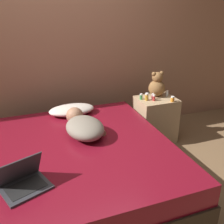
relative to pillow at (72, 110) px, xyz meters
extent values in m
plane|color=brown|center=(-0.09, -0.73, -0.53)|extent=(12.00, 12.00, 0.00)
cube|color=#996B51|center=(-0.09, 0.46, 0.77)|extent=(8.00, 0.06, 2.60)
cube|color=#2D2319|center=(-0.09, -0.73, -0.39)|extent=(1.67, 1.83, 0.28)
cube|color=maroon|center=(-0.09, -0.73, -0.15)|extent=(1.64, 1.79, 0.20)
cube|color=tan|center=(1.05, -0.10, -0.24)|extent=(0.47, 0.39, 0.57)
ellipsoid|color=beige|center=(0.00, 0.00, 0.00)|extent=(0.52, 0.30, 0.11)
ellipsoid|color=gray|center=(0.01, -0.57, 0.04)|extent=(0.39, 0.50, 0.18)
sphere|color=#A87556|center=(-0.02, -0.26, 0.04)|extent=(0.18, 0.18, 0.18)
cylinder|color=#A87556|center=(0.16, -0.53, -0.02)|extent=(0.08, 0.22, 0.06)
cube|color=#333338|center=(-0.58, -1.18, -0.05)|extent=(0.38, 0.34, 0.02)
cube|color=black|center=(-0.58, -1.18, -0.04)|extent=(0.30, 0.25, 0.00)
cube|color=#333338|center=(-0.61, -1.12, 0.07)|extent=(0.33, 0.21, 0.22)
cube|color=black|center=(-0.61, -1.12, 0.07)|extent=(0.29, 0.19, 0.19)
sphere|color=brown|center=(1.09, -0.02, 0.14)|extent=(0.21, 0.21, 0.21)
sphere|color=brown|center=(1.09, -0.02, 0.28)|extent=(0.13, 0.13, 0.13)
sphere|color=brown|center=(1.03, -0.02, 0.33)|extent=(0.05, 0.05, 0.05)
sphere|color=brown|center=(1.14, -0.02, 0.33)|extent=(0.05, 0.05, 0.05)
cylinder|color=gold|center=(0.90, -0.12, 0.08)|extent=(0.04, 0.04, 0.07)
cylinder|color=white|center=(0.90, -0.12, 0.12)|extent=(0.04, 0.04, 0.02)
cylinder|color=#3D8E4C|center=(0.85, -0.07, 0.07)|extent=(0.04, 0.04, 0.06)
cylinder|color=white|center=(0.85, -0.07, 0.10)|extent=(0.03, 0.03, 0.02)
cylinder|color=pink|center=(0.98, -0.12, 0.07)|extent=(0.03, 0.03, 0.06)
cylinder|color=white|center=(0.98, -0.12, 0.11)|extent=(0.03, 0.03, 0.02)
cylinder|color=#B72D2D|center=(0.97, -0.16, 0.07)|extent=(0.03, 0.03, 0.06)
cylinder|color=white|center=(0.97, -0.16, 0.11)|extent=(0.03, 0.03, 0.02)
cylinder|color=orange|center=(1.17, -0.27, 0.07)|extent=(0.04, 0.04, 0.05)
cylinder|color=white|center=(1.17, -0.27, 0.10)|extent=(0.04, 0.04, 0.01)
cylinder|color=silver|center=(1.21, -0.08, 0.07)|extent=(0.03, 0.03, 0.06)
cylinder|color=white|center=(1.21, -0.08, 0.11)|extent=(0.03, 0.03, 0.02)
camera|label=1|loc=(-0.53, -2.77, 1.17)|focal=42.00mm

